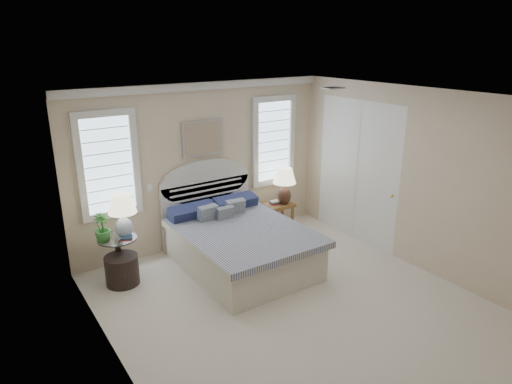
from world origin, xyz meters
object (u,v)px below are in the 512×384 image
object	(u,v)px
bed	(237,241)
floor_pot	(122,270)
lamp_left	(123,211)
nightstand_right	(279,211)
lamp_right	(284,182)
side_table_left	(119,253)

from	to	relation	value
bed	floor_pot	world-z (taller)	bed
lamp_left	nightstand_right	bearing A→B (deg)	2.65
bed	floor_pot	size ratio (longest dim) A/B	4.84
lamp_left	lamp_right	xyz separation A→B (m)	(2.92, 0.08, -0.09)
side_table_left	lamp_left	xyz separation A→B (m)	(0.11, -0.03, 0.64)
bed	lamp_left	world-z (taller)	bed
side_table_left	floor_pot	size ratio (longest dim) A/B	1.34
side_table_left	lamp_right	distance (m)	3.08
bed	nightstand_right	bearing A→B (deg)	28.03
nightstand_right	floor_pot	bearing A→B (deg)	-174.39
bed	floor_pot	distance (m)	1.73
floor_pot	lamp_left	xyz separation A→B (m)	(0.14, 0.16, 0.81)
bed	lamp_left	xyz separation A→B (m)	(-1.54, 0.56, 0.64)
nightstand_right	lamp_left	distance (m)	2.92
bed	nightstand_right	distance (m)	1.47
bed	lamp_left	distance (m)	1.76
nightstand_right	lamp_right	bearing A→B (deg)	-34.69
side_table_left	nightstand_right	world-z (taller)	side_table_left
lamp_left	lamp_right	world-z (taller)	lamp_left
nightstand_right	lamp_right	world-z (taller)	lamp_right
side_table_left	nightstand_right	size ratio (longest dim) A/B	1.19
bed	lamp_right	size ratio (longest dim) A/B	3.41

